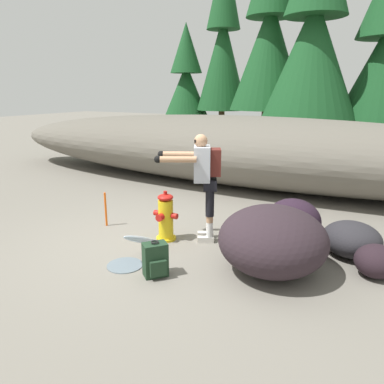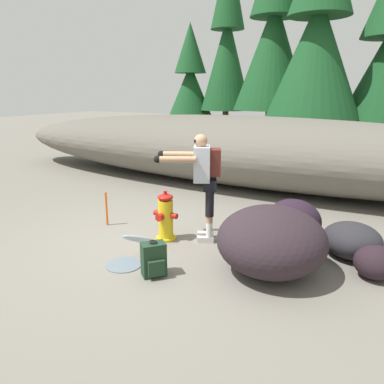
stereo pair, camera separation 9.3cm
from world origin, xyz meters
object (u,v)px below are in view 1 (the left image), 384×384
(fire_hydrant, at_px, (166,218))
(boulder_outlier, at_px, (377,261))
(boulder_mid, at_px, (293,221))
(survey_stake, at_px, (106,209))
(boulder_small, at_px, (352,239))
(spare_backpack, at_px, (155,260))
(boulder_large, at_px, (273,240))
(utility_worker, at_px, (203,174))

(fire_hydrant, xyz_separation_m, boulder_outlier, (3.00, 0.23, -0.16))
(boulder_mid, xyz_separation_m, survey_stake, (-3.04, -0.82, -0.04))
(survey_stake, bearing_deg, boulder_small, 10.32)
(spare_backpack, distance_m, boulder_mid, 2.32)
(fire_hydrant, distance_m, boulder_large, 1.81)
(boulder_mid, bearing_deg, boulder_outlier, -27.28)
(utility_worker, height_order, boulder_mid, utility_worker)
(utility_worker, bearing_deg, boulder_outlier, 152.54)
(survey_stake, bearing_deg, boulder_large, -5.46)
(boulder_small, bearing_deg, boulder_outlier, -55.88)
(utility_worker, xyz_separation_m, spare_backpack, (-0.00, -1.35, -0.85))
(fire_hydrant, distance_m, spare_backpack, 1.21)
(boulder_large, xyz_separation_m, boulder_mid, (0.00, 1.11, -0.09))
(spare_backpack, height_order, boulder_large, boulder_large)
(spare_backpack, bearing_deg, boulder_mid, 97.16)
(utility_worker, relative_size, boulder_mid, 1.97)
(fire_hydrant, bearing_deg, boulder_outlier, 4.44)
(boulder_small, bearing_deg, survey_stake, -169.68)
(boulder_outlier, bearing_deg, fire_hydrant, -175.56)
(spare_backpack, height_order, boulder_outlier, spare_backpack)
(boulder_large, xyz_separation_m, boulder_outlier, (1.22, 0.49, -0.23))
(utility_worker, relative_size, boulder_outlier, 3.01)
(utility_worker, bearing_deg, spare_backpack, 63.29)
(boulder_mid, bearing_deg, utility_worker, -154.89)
(fire_hydrant, xyz_separation_m, boulder_mid, (1.79, 0.86, -0.02))
(fire_hydrant, relative_size, boulder_outlier, 1.43)
(boulder_small, bearing_deg, boulder_large, -130.81)
(utility_worker, relative_size, boulder_large, 1.16)
(boulder_large, xyz_separation_m, survey_stake, (-3.04, 0.29, -0.14))
(boulder_mid, relative_size, survey_stake, 1.42)
(spare_backpack, height_order, boulder_mid, boulder_mid)
(survey_stake, bearing_deg, spare_backpack, -32.15)
(fire_hydrant, height_order, utility_worker, utility_worker)
(boulder_small, distance_m, boulder_outlier, 0.63)
(boulder_large, height_order, boulder_mid, boulder_large)
(survey_stake, bearing_deg, utility_worker, 7.32)
(boulder_small, distance_m, survey_stake, 3.97)
(utility_worker, bearing_deg, boulder_large, 130.98)
(fire_hydrant, bearing_deg, boulder_large, -8.05)
(utility_worker, height_order, boulder_small, utility_worker)
(boulder_mid, distance_m, survey_stake, 3.15)
(fire_hydrant, xyz_separation_m, utility_worker, (0.52, 0.27, 0.70))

